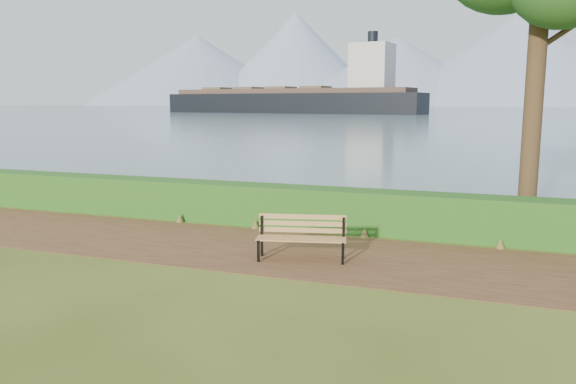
% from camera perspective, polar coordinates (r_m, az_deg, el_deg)
% --- Properties ---
extents(ground, '(140.00, 140.00, 0.00)m').
position_cam_1_polar(ground, '(11.48, -2.28, -6.32)').
color(ground, '#435016').
rests_on(ground, ground).
extents(path, '(40.00, 3.40, 0.01)m').
position_cam_1_polar(path, '(11.75, -1.73, -5.93)').
color(path, '#512A1B').
rests_on(path, ground).
extents(hedge, '(32.00, 0.85, 1.00)m').
position_cam_1_polar(hedge, '(13.75, 1.77, -1.58)').
color(hedge, '#194915').
rests_on(hedge, ground).
extents(water, '(700.00, 510.00, 0.00)m').
position_cam_1_polar(water, '(270.30, 19.03, 8.06)').
color(water, slate).
rests_on(water, ground).
extents(mountains, '(585.00, 190.00, 70.00)m').
position_cam_1_polar(mountains, '(417.25, 18.28, 12.14)').
color(mountains, '#8091AB').
rests_on(mountains, ground).
extents(bench, '(1.80, 0.89, 0.87)m').
position_cam_1_polar(bench, '(11.00, 1.40, -4.32)').
color(bench, black).
rests_on(bench, ground).
extents(cargo_ship, '(71.08, 21.70, 21.32)m').
position_cam_1_polar(cargo_ship, '(145.93, 0.99, 9.25)').
color(cargo_ship, black).
rests_on(cargo_ship, ground).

